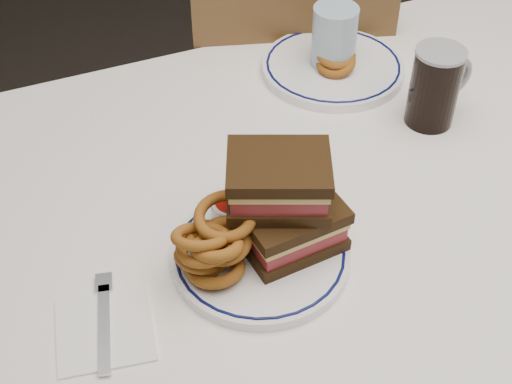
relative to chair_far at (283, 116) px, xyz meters
name	(u,v)px	position (x,y,z in m)	size (l,w,h in m)	color
dining_table	(346,216)	(-0.12, -0.50, 0.17)	(1.27, 0.87, 0.75)	white
chair_far	(283,116)	(0.00, 0.00, 0.00)	(0.50, 0.50, 0.87)	#4F3219
main_plate	(260,254)	(-0.33, -0.61, 0.29)	(0.25, 0.25, 0.02)	white
reuben_sandwich	(284,203)	(-0.29, -0.60, 0.36)	(0.16, 0.15, 0.14)	black
onion_rings_main	(213,245)	(-0.39, -0.62, 0.34)	(0.12, 0.11, 0.10)	#6E330E
ketchup_ramekin	(232,209)	(-0.34, -0.54, 0.31)	(0.06, 0.06, 0.03)	white
beer_mug	(436,86)	(0.06, -0.44, 0.35)	(0.12, 0.08, 0.14)	black
water_glass	(334,40)	(-0.02, -0.24, 0.34)	(0.08, 0.08, 0.13)	#A4C0D4
far_plate	(333,67)	(-0.02, -0.24, 0.29)	(0.26, 0.26, 0.02)	white
onion_rings_far	(336,57)	(-0.02, -0.25, 0.31)	(0.10, 0.10, 0.06)	#6E330E
napkin_fork	(105,328)	(-0.55, -0.64, 0.28)	(0.14, 0.16, 0.01)	white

